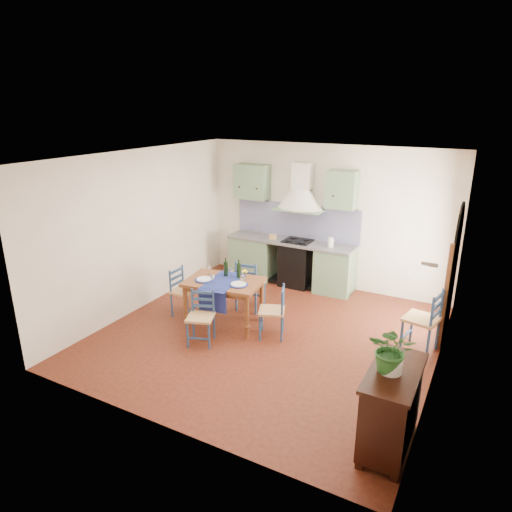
# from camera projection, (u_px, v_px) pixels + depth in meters

# --- Properties ---
(floor) EXTENTS (5.00, 5.00, 0.00)m
(floor) POSITION_uv_depth(u_px,v_px,m) (268.00, 335.00, 7.29)
(floor) COLOR #41160E
(floor) RESTS_ON ground
(back_wall) EXTENTS (5.00, 0.96, 2.80)m
(back_wall) POSITION_uv_depth(u_px,v_px,m) (299.00, 234.00, 9.08)
(back_wall) COLOR beige
(back_wall) RESTS_ON ground
(right_wall) EXTENTS (0.26, 5.00, 2.80)m
(right_wall) POSITION_uv_depth(u_px,v_px,m) (447.00, 278.00, 5.98)
(right_wall) COLOR beige
(right_wall) RESTS_ON ground
(left_wall) EXTENTS (0.04, 5.00, 2.80)m
(left_wall) POSITION_uv_depth(u_px,v_px,m) (141.00, 231.00, 7.97)
(left_wall) COLOR beige
(left_wall) RESTS_ON ground
(ceiling) EXTENTS (5.00, 5.00, 0.01)m
(ceiling) POSITION_uv_depth(u_px,v_px,m) (269.00, 157.00, 6.40)
(ceiling) COLOR white
(ceiling) RESTS_ON back_wall
(dining_table) EXTENTS (1.32, 1.02, 1.09)m
(dining_table) POSITION_uv_depth(u_px,v_px,m) (224.00, 286.00, 7.44)
(dining_table) COLOR brown
(dining_table) RESTS_ON ground
(chair_near) EXTENTS (0.50, 0.50, 0.83)m
(chair_near) POSITION_uv_depth(u_px,v_px,m) (201.00, 317.00, 6.94)
(chair_near) COLOR navy
(chair_near) RESTS_ON ground
(chair_far) EXTENTS (0.47, 0.47, 0.94)m
(chair_far) POSITION_uv_depth(u_px,v_px,m) (249.00, 284.00, 8.05)
(chair_far) COLOR navy
(chair_far) RESTS_ON ground
(chair_left) EXTENTS (0.40, 0.40, 0.85)m
(chair_left) POSITION_uv_depth(u_px,v_px,m) (184.00, 291.00, 7.85)
(chair_left) COLOR navy
(chair_left) RESTS_ON ground
(chair_right) EXTENTS (0.51, 0.51, 0.84)m
(chair_right) POSITION_uv_depth(u_px,v_px,m) (274.00, 311.00, 7.11)
(chair_right) COLOR navy
(chair_right) RESTS_ON ground
(chair_spare) EXTENTS (0.54, 0.54, 0.98)m
(chair_spare) POSITION_uv_depth(u_px,v_px,m) (424.00, 320.00, 6.66)
(chair_spare) COLOR navy
(chair_spare) RESTS_ON ground
(sideboard) EXTENTS (0.50, 1.05, 0.94)m
(sideboard) POSITION_uv_depth(u_px,v_px,m) (391.00, 406.00, 4.77)
(sideboard) COLOR black
(sideboard) RESTS_ON ground
(potted_plant) EXTENTS (0.49, 0.43, 0.50)m
(potted_plant) POSITION_uv_depth(u_px,v_px,m) (392.00, 350.00, 4.54)
(potted_plant) COLOR #276127
(potted_plant) RESTS_ON sideboard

